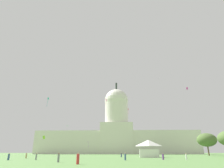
% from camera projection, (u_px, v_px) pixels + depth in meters
% --- Properties ---
extents(capitol_building, '(149.09, 23.68, 69.32)m').
position_uv_depth(capitol_building, '(117.00, 133.00, 181.44)').
color(capitol_building, silver).
rests_on(capitol_building, ground_plane).
extents(event_tent, '(7.33, 5.93, 6.03)m').
position_uv_depth(event_tent, '(149.00, 148.00, 68.94)').
color(event_tent, white).
rests_on(event_tent, ground_plane).
extents(tree_east_far, '(13.13, 12.76, 11.54)m').
position_uv_depth(tree_east_far, '(207.00, 140.00, 103.38)').
color(tree_east_far, brown).
rests_on(tree_east_far, ground_plane).
extents(person_red_back_right, '(0.64, 0.64, 1.75)m').
position_uv_depth(person_red_back_right, '(78.00, 159.00, 30.35)').
color(person_red_back_right, red).
rests_on(person_red_back_right, ground_plane).
extents(person_purple_near_tree_west, '(0.64, 0.64, 1.57)m').
position_uv_depth(person_purple_near_tree_west, '(163.00, 157.00, 47.96)').
color(person_purple_near_tree_west, '#703D93').
rests_on(person_purple_near_tree_west, ground_plane).
extents(person_tan_deep_crowd, '(0.55, 0.55, 1.60)m').
position_uv_depth(person_tan_deep_crowd, '(26.00, 156.00, 57.89)').
color(person_tan_deep_crowd, tan).
rests_on(person_tan_deep_crowd, ground_plane).
extents(person_grey_mid_right, '(0.49, 0.49, 1.65)m').
position_uv_depth(person_grey_mid_right, '(36.00, 157.00, 46.38)').
color(person_grey_mid_right, gray).
rests_on(person_grey_mid_right, ground_plane).
extents(person_navy_lawn_far_right, '(0.40, 0.40, 1.51)m').
position_uv_depth(person_navy_lawn_far_right, '(121.00, 155.00, 71.06)').
color(person_navy_lawn_far_right, navy).
rests_on(person_navy_lawn_far_right, ground_plane).
extents(person_white_edge_west, '(0.47, 0.47, 1.52)m').
position_uv_depth(person_white_edge_west, '(186.00, 157.00, 48.05)').
color(person_white_edge_west, silver).
rests_on(person_white_edge_west, ground_plane).
extents(person_denim_near_tree_east, '(0.63, 0.63, 1.63)m').
position_uv_depth(person_denim_near_tree_east, '(9.00, 157.00, 45.59)').
color(person_denim_near_tree_east, '#3D5684').
rests_on(person_denim_near_tree_east, ground_plane).
extents(person_denim_front_left, '(0.44, 0.44, 1.67)m').
position_uv_depth(person_denim_front_left, '(125.00, 157.00, 45.32)').
color(person_denim_front_left, '#3D5684').
rests_on(person_denim_front_left, ground_plane).
extents(person_grey_near_tent, '(0.57, 0.57, 1.69)m').
position_uv_depth(person_grey_near_tent, '(58.00, 158.00, 36.29)').
color(person_grey_near_tent, gray).
rests_on(person_grey_near_tent, ground_plane).
extents(kite_lime_low, '(1.18, 0.36, 1.63)m').
position_uv_depth(kite_lime_low, '(44.00, 137.00, 86.80)').
color(kite_lime_low, '#8CD133').
extents(kite_pink_mid, '(0.87, 0.96, 3.25)m').
position_uv_depth(kite_pink_mid, '(106.00, 100.00, 101.24)').
color(kite_pink_mid, pink).
extents(kite_violet_low, '(1.48, 1.38, 3.65)m').
position_uv_depth(kite_violet_low, '(89.00, 143.00, 139.78)').
color(kite_violet_low, purple).
extents(kite_turquoise_mid, '(0.87, 0.84, 3.96)m').
position_uv_depth(kite_turquoise_mid, '(48.00, 100.00, 79.69)').
color(kite_turquoise_mid, teal).
extents(kite_red_mid, '(0.54, 1.07, 4.54)m').
position_uv_depth(kite_red_mid, '(128.00, 110.00, 142.05)').
color(kite_red_mid, red).
extents(kite_green_low, '(1.41, 1.34, 0.12)m').
position_uv_depth(kite_green_low, '(68.00, 127.00, 109.40)').
color(kite_green_low, green).
extents(kite_white_high, '(0.68, 0.88, 2.33)m').
position_uv_depth(kite_white_high, '(159.00, 78.00, 158.36)').
color(kite_white_high, white).
extents(kite_magenta_mid, '(1.08, 0.51, 1.37)m').
position_uv_depth(kite_magenta_mid, '(187.00, 88.00, 94.91)').
color(kite_magenta_mid, '#D1339E').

